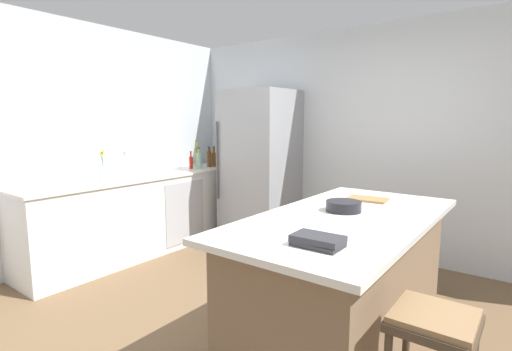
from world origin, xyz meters
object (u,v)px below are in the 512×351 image
(flower_vase, at_px, (103,171))
(mixing_bowl, at_px, (343,206))
(refrigerator, at_px, (260,167))
(syrup_bottle, at_px, (209,159))
(wine_bottle, at_px, (219,154))
(bar_stool, at_px, (433,340))
(sink_faucet, at_px, (125,163))
(soda_bottle, at_px, (217,157))
(whiskey_bottle, at_px, (214,159))
(cutting_board, at_px, (367,199))
(gin_bottle, at_px, (199,160))
(olive_oil_bottle, at_px, (197,157))
(hot_sauce_bottle, at_px, (191,162))
(kitchen_island, at_px, (344,278))
(cookbook_stack, at_px, (318,241))

(flower_vase, bearing_deg, mixing_bowl, 6.53)
(refrigerator, bearing_deg, syrup_bottle, -172.24)
(refrigerator, xyz_separation_m, wine_bottle, (-0.87, 0.18, 0.11))
(bar_stool, relative_size, sink_faucet, 2.32)
(soda_bottle, bearing_deg, whiskey_bottle, -74.99)
(bar_stool, xyz_separation_m, syrup_bottle, (-3.31, 2.01, 0.47))
(whiskey_bottle, relative_size, syrup_bottle, 0.98)
(sink_faucet, bearing_deg, syrup_bottle, 83.99)
(cutting_board, bearing_deg, gin_bottle, 166.70)
(refrigerator, distance_m, flower_vase, 1.86)
(soda_bottle, bearing_deg, flower_vase, -90.52)
(flower_vase, xyz_separation_m, soda_bottle, (0.02, 1.74, 0.01))
(mixing_bowl, bearing_deg, wine_bottle, 149.40)
(olive_oil_bottle, distance_m, cutting_board, 2.76)
(flower_vase, distance_m, whiskey_bottle, 1.66)
(sink_faucet, bearing_deg, cutting_board, 9.40)
(flower_vase, relative_size, gin_bottle, 1.19)
(bar_stool, height_order, wine_bottle, wine_bottle)
(flower_vase, distance_m, hot_sauce_bottle, 1.27)
(sink_faucet, xyz_separation_m, hot_sauce_bottle, (0.07, 0.94, -0.07))
(bar_stool, xyz_separation_m, gin_bottle, (-3.31, 1.82, 0.46))
(refrigerator, relative_size, whiskey_bottle, 7.00)
(kitchen_island, relative_size, cookbook_stack, 7.80)
(hot_sauce_bottle, bearing_deg, cutting_board, -11.00)
(olive_oil_bottle, relative_size, mixing_bowl, 1.45)
(soda_bottle, height_order, hot_sauce_bottle, soda_bottle)
(kitchen_island, bearing_deg, wine_bottle, 148.41)
(flower_vase, bearing_deg, sink_faucet, 104.55)
(sink_faucet, bearing_deg, hot_sauce_bottle, 85.73)
(cutting_board, bearing_deg, sink_faucet, -170.60)
(refrigerator, bearing_deg, bar_stool, -40.00)
(soda_bottle, bearing_deg, cookbook_stack, -39.02)
(gin_bottle, height_order, cutting_board, gin_bottle)
(hot_sauce_bottle, distance_m, cookbook_stack, 3.32)
(syrup_bottle, bearing_deg, mixing_bowl, -26.44)
(sink_faucet, bearing_deg, whiskey_bottle, 84.64)
(soda_bottle, relative_size, gin_bottle, 1.09)
(bar_stool, relative_size, olive_oil_bottle, 1.92)
(bar_stool, xyz_separation_m, wine_bottle, (-3.39, 2.29, 0.51))
(sink_faucet, xyz_separation_m, syrup_bottle, (0.13, 1.22, -0.04))
(whiskey_bottle, relative_size, olive_oil_bottle, 0.76)
(whiskey_bottle, height_order, mixing_bowl, whiskey_bottle)
(syrup_bottle, height_order, hot_sauce_bottle, syrup_bottle)
(sink_faucet, height_order, whiskey_bottle, sink_faucet)
(whiskey_bottle, xyz_separation_m, syrup_bottle, (0.00, -0.10, 0.01))
(flower_vase, relative_size, syrup_bottle, 1.17)
(wine_bottle, height_order, whiskey_bottle, wine_bottle)
(syrup_bottle, bearing_deg, wine_bottle, 105.90)
(kitchen_island, height_order, whiskey_bottle, whiskey_bottle)
(cutting_board, bearing_deg, bar_stool, -57.48)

